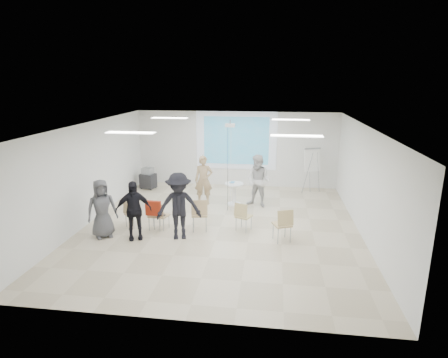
# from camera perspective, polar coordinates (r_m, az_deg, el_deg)

# --- Properties ---
(floor) EXTENTS (8.00, 9.00, 0.10)m
(floor) POSITION_cam_1_polar(r_m,az_deg,el_deg) (11.20, -0.55, -7.50)
(floor) COLOR beige
(floor) RESTS_ON ground
(ceiling) EXTENTS (8.00, 9.00, 0.10)m
(ceiling) POSITION_cam_1_polar(r_m,az_deg,el_deg) (10.41, -0.59, 8.46)
(ceiling) COLOR white
(ceiling) RESTS_ON wall_back
(wall_back) EXTENTS (8.00, 0.10, 3.00)m
(wall_back) POSITION_cam_1_polar(r_m,az_deg,el_deg) (15.11, 1.89, 4.59)
(wall_back) COLOR silver
(wall_back) RESTS_ON floor
(wall_left) EXTENTS (0.10, 9.00, 3.00)m
(wall_left) POSITION_cam_1_polar(r_m,az_deg,el_deg) (11.96, -20.16, 0.84)
(wall_left) COLOR silver
(wall_left) RESTS_ON floor
(wall_right) EXTENTS (0.10, 9.00, 3.00)m
(wall_right) POSITION_cam_1_polar(r_m,az_deg,el_deg) (10.91, 20.99, -0.56)
(wall_right) COLOR silver
(wall_right) RESTS_ON floor
(projection_halo) EXTENTS (3.20, 0.01, 2.30)m
(projection_halo) POSITION_cam_1_polar(r_m,az_deg,el_deg) (14.99, 1.88, 5.87)
(projection_halo) COLOR silver
(projection_halo) RESTS_ON wall_back
(projection_image) EXTENTS (2.60, 0.01, 1.90)m
(projection_image) POSITION_cam_1_polar(r_m,az_deg,el_deg) (14.97, 1.87, 5.86)
(projection_image) COLOR teal
(projection_image) RESTS_ON wall_back
(pedestal_table) EXTENTS (0.72, 0.72, 0.80)m
(pedestal_table) POSITION_cam_1_polar(r_m,az_deg,el_deg) (12.91, 1.55, -2.08)
(pedestal_table) COLOR white
(pedestal_table) RESTS_ON floor
(player_left) EXTENTS (0.76, 0.56, 1.93)m
(player_left) POSITION_cam_1_polar(r_m,az_deg,el_deg) (12.90, -3.13, 0.31)
(player_left) COLOR tan
(player_left) RESTS_ON floor
(player_right) EXTENTS (1.18, 1.08, 1.99)m
(player_right) POSITION_cam_1_polar(r_m,az_deg,el_deg) (12.65, 5.29, 0.11)
(player_right) COLOR silver
(player_right) RESTS_ON floor
(controller_left) EXTENTS (0.05, 0.11, 0.04)m
(controller_left) POSITION_cam_1_polar(r_m,az_deg,el_deg) (13.03, -2.17, 1.87)
(controller_left) COLOR white
(controller_left) RESTS_ON player_left
(controller_right) EXTENTS (0.08, 0.12, 0.04)m
(controller_right) POSITION_cam_1_polar(r_m,az_deg,el_deg) (12.82, 4.57, 1.92)
(controller_right) COLOR white
(controller_right) RESTS_ON player_right
(chair_far_left) EXTENTS (0.50, 0.52, 0.80)m
(chair_far_left) POSITION_cam_1_polar(r_m,az_deg,el_deg) (11.32, -13.95, -4.89)
(chair_far_left) COLOR tan
(chair_far_left) RESTS_ON floor
(chair_left_mid) EXTENTS (0.42, 0.45, 0.85)m
(chair_left_mid) POSITION_cam_1_polar(r_m,az_deg,el_deg) (10.94, -10.47, -5.23)
(chair_left_mid) COLOR tan
(chair_left_mid) RESTS_ON floor
(chair_left_inner) EXTENTS (0.47, 0.49, 0.81)m
(chair_left_inner) POSITION_cam_1_polar(r_m,az_deg,el_deg) (10.96, -9.72, -5.29)
(chair_left_inner) COLOR tan
(chair_left_inner) RESTS_ON floor
(chair_center) EXTENTS (0.53, 0.56, 0.97)m
(chair_center) POSITION_cam_1_polar(r_m,az_deg,el_deg) (10.69, -3.74, -5.08)
(chair_center) COLOR tan
(chair_center) RESTS_ON floor
(chair_right_inner) EXTENTS (0.54, 0.56, 0.86)m
(chair_right_inner) POSITION_cam_1_polar(r_m,az_deg,el_deg) (10.70, 2.85, -5.42)
(chair_right_inner) COLOR #D0B978
(chair_right_inner) RESTS_ON floor
(chair_right_far) EXTENTS (0.58, 0.60, 0.94)m
(chair_right_far) POSITION_cam_1_polar(r_m,az_deg,el_deg) (10.11, 9.03, -6.57)
(chair_right_far) COLOR tan
(chair_right_far) RESTS_ON floor
(red_jacket) EXTENTS (0.45, 0.13, 0.42)m
(red_jacket) POSITION_cam_1_polar(r_m,az_deg,el_deg) (10.74, -10.74, -4.40)
(red_jacket) COLOR #B12E15
(red_jacket) RESTS_ON chair_left_mid
(laptop) EXTENTS (0.34, 0.28, 0.02)m
(laptop) POSITION_cam_1_polar(r_m,az_deg,el_deg) (11.05, -9.49, -5.35)
(laptop) COLOR black
(laptop) RESTS_ON chair_left_inner
(audience_left) EXTENTS (1.26, 1.01, 1.88)m
(audience_left) POSITION_cam_1_polar(r_m,az_deg,el_deg) (10.35, -13.67, -4.03)
(audience_left) COLOR black
(audience_left) RESTS_ON floor
(audience_mid) EXTENTS (1.50, 1.06, 2.10)m
(audience_mid) POSITION_cam_1_polar(r_m,az_deg,el_deg) (10.12, -6.92, -3.48)
(audience_mid) COLOR black
(audience_mid) RESTS_ON floor
(audience_outer) EXTENTS (1.07, 0.99, 1.83)m
(audience_outer) POSITION_cam_1_polar(r_m,az_deg,el_deg) (10.72, -18.15, -3.83)
(audience_outer) COLOR #525357
(audience_outer) RESTS_ON floor
(flipchart_easel) EXTENTS (0.71, 0.56, 1.74)m
(flipchart_easel) POSITION_cam_1_polar(r_m,az_deg,el_deg) (14.45, 13.30, 2.83)
(flipchart_easel) COLOR gray
(flipchart_easel) RESTS_ON floor
(av_cart) EXTENTS (0.66, 0.58, 0.84)m
(av_cart) POSITION_cam_1_polar(r_m,az_deg,el_deg) (15.15, -11.50, 0.00)
(av_cart) COLOR black
(av_cart) RESTS_ON floor
(ceiling_projector) EXTENTS (0.30, 0.25, 3.00)m
(ceiling_projector) POSITION_cam_1_polar(r_m,az_deg,el_deg) (11.91, 0.92, 7.55)
(ceiling_projector) COLOR white
(ceiling_projector) RESTS_ON ceiling
(fluor_panel_nw) EXTENTS (1.20, 0.30, 0.02)m
(fluor_panel_nw) POSITION_cam_1_polar(r_m,az_deg,el_deg) (12.79, -8.30, 9.18)
(fluor_panel_nw) COLOR white
(fluor_panel_nw) RESTS_ON ceiling
(fluor_panel_ne) EXTENTS (1.20, 0.30, 0.02)m
(fluor_panel_ne) POSITION_cam_1_polar(r_m,az_deg,el_deg) (12.31, 10.14, 8.88)
(fluor_panel_ne) COLOR white
(fluor_panel_ne) RESTS_ON ceiling
(fluor_panel_sw) EXTENTS (1.20, 0.30, 0.02)m
(fluor_panel_sw) POSITION_cam_1_polar(r_m,az_deg,el_deg) (9.49, -14.05, 6.87)
(fluor_panel_sw) COLOR white
(fluor_panel_sw) RESTS_ON ceiling
(fluor_panel_se) EXTENTS (1.20, 0.30, 0.02)m
(fluor_panel_se) POSITION_cam_1_polar(r_m,az_deg,el_deg) (8.85, 11.00, 6.47)
(fluor_panel_se) COLOR white
(fluor_panel_se) RESTS_ON ceiling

